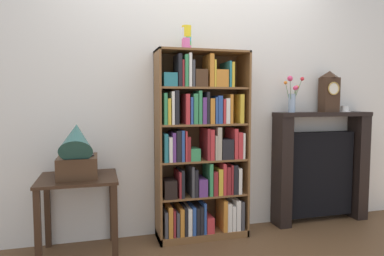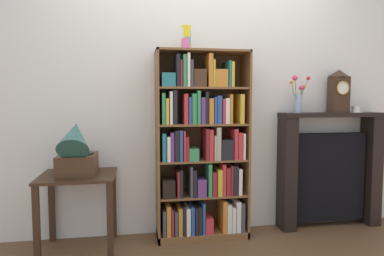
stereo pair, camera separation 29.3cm
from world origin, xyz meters
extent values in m
cube|color=brown|center=(0.00, 0.00, -0.01)|extent=(7.69, 6.40, 0.02)
cube|color=silver|center=(0.11, 0.33, 1.30)|extent=(4.69, 0.08, 2.60)
cube|color=brown|center=(-0.39, 0.14, 0.82)|extent=(0.02, 0.29, 1.63)
cube|color=brown|center=(0.39, 0.14, 0.82)|extent=(0.02, 0.29, 1.63)
cube|color=brown|center=(0.00, 0.29, 0.82)|extent=(0.80, 0.01, 1.63)
cube|color=brown|center=(0.00, 0.14, 1.62)|extent=(0.80, 0.29, 0.02)
cube|color=brown|center=(0.00, 0.14, 0.03)|extent=(0.80, 0.29, 0.06)
cube|color=#424247|center=(-0.34, 0.11, 0.17)|extent=(0.03, 0.21, 0.22)
cube|color=orange|center=(-0.31, 0.12, 0.19)|extent=(0.04, 0.22, 0.26)
cube|color=maroon|center=(-0.27, 0.13, 0.17)|extent=(0.02, 0.24, 0.23)
cube|color=#424247|center=(-0.24, 0.13, 0.16)|extent=(0.03, 0.24, 0.21)
cube|color=orange|center=(-0.21, 0.13, 0.18)|extent=(0.03, 0.25, 0.24)
cube|color=black|center=(-0.17, 0.13, 0.18)|extent=(0.02, 0.24, 0.25)
cube|color=white|center=(-0.14, 0.12, 0.18)|extent=(0.03, 0.22, 0.23)
cube|color=#2D519E|center=(-0.10, 0.12, 0.18)|extent=(0.03, 0.23, 0.24)
cube|color=black|center=(-0.07, 0.12, 0.18)|extent=(0.03, 0.22, 0.23)
cube|color=black|center=(-0.04, 0.13, 0.18)|extent=(0.03, 0.25, 0.24)
cube|color=#2D519E|center=(-0.01, 0.11, 0.19)|extent=(0.02, 0.21, 0.27)
cube|color=#C63338|center=(0.04, 0.12, 0.13)|extent=(0.07, 0.23, 0.14)
cube|color=orange|center=(0.18, 0.12, 0.20)|extent=(0.04, 0.22, 0.28)
cube|color=white|center=(0.22, 0.11, 0.18)|extent=(0.04, 0.20, 0.25)
cube|color=white|center=(0.26, 0.12, 0.17)|extent=(0.03, 0.23, 0.22)
cube|color=white|center=(0.30, 0.13, 0.19)|extent=(0.04, 0.24, 0.27)
cube|color=#424247|center=(0.34, 0.12, 0.19)|extent=(0.03, 0.23, 0.25)
cube|color=brown|center=(0.00, 0.14, 0.38)|extent=(0.76, 0.27, 0.02)
cube|color=black|center=(-0.30, 0.09, 0.47)|extent=(0.10, 0.17, 0.15)
cube|color=maroon|center=(-0.22, 0.12, 0.50)|extent=(0.02, 0.23, 0.22)
cube|color=black|center=(-0.20, 0.12, 0.51)|extent=(0.03, 0.23, 0.24)
cube|color=#424247|center=(-0.11, 0.12, 0.52)|extent=(0.02, 0.23, 0.26)
cube|color=black|center=(-0.08, 0.12, 0.50)|extent=(0.03, 0.22, 0.23)
cube|color=#663884|center=(-0.02, 0.11, 0.46)|extent=(0.08, 0.21, 0.15)
cube|color=#388E56|center=(0.05, 0.12, 0.53)|extent=(0.03, 0.22, 0.28)
cube|color=maroon|center=(0.09, 0.12, 0.49)|extent=(0.04, 0.22, 0.21)
cube|color=gold|center=(0.13, 0.12, 0.50)|extent=(0.04, 0.22, 0.23)
cube|color=#C63338|center=(0.17, 0.12, 0.52)|extent=(0.03, 0.23, 0.27)
cube|color=maroon|center=(0.21, 0.12, 0.51)|extent=(0.04, 0.22, 0.24)
cube|color=maroon|center=(0.24, 0.12, 0.52)|extent=(0.02, 0.22, 0.26)
cube|color=black|center=(0.27, 0.13, 0.52)|extent=(0.04, 0.24, 0.26)
cube|color=white|center=(0.31, 0.13, 0.50)|extent=(0.03, 0.25, 0.23)
cube|color=brown|center=(0.00, 0.14, 0.69)|extent=(0.76, 0.27, 0.02)
cube|color=teal|center=(-0.34, 0.12, 0.82)|extent=(0.03, 0.23, 0.23)
cube|color=white|center=(-0.30, 0.12, 0.80)|extent=(0.03, 0.22, 0.21)
cube|color=#663884|center=(-0.27, 0.11, 0.82)|extent=(0.03, 0.21, 0.24)
cube|color=black|center=(-0.23, 0.12, 0.83)|extent=(0.04, 0.23, 0.26)
cube|color=#2D519E|center=(-0.20, 0.11, 0.83)|extent=(0.02, 0.20, 0.26)
cube|color=#C63338|center=(-0.17, 0.13, 0.83)|extent=(0.02, 0.25, 0.25)
cube|color=maroon|center=(-0.15, 0.12, 0.80)|extent=(0.03, 0.24, 0.21)
cube|color=#388E56|center=(-0.09, 0.10, 0.75)|extent=(0.08, 0.19, 0.10)
cube|color=maroon|center=(0.02, 0.13, 0.83)|extent=(0.02, 0.25, 0.27)
cube|color=#C63338|center=(0.06, 0.13, 0.83)|extent=(0.03, 0.25, 0.26)
cube|color=#B2A893|center=(0.09, 0.13, 0.80)|extent=(0.02, 0.24, 0.21)
cube|color=#B2A893|center=(0.12, 0.13, 0.84)|extent=(0.04, 0.24, 0.28)
cube|color=black|center=(0.20, 0.10, 0.79)|extent=(0.10, 0.18, 0.17)
cube|color=#C63338|center=(0.27, 0.13, 0.83)|extent=(0.03, 0.24, 0.26)
cube|color=#C63338|center=(0.31, 0.13, 0.81)|extent=(0.04, 0.24, 0.23)
cube|color=white|center=(0.34, 0.13, 0.81)|extent=(0.02, 0.25, 0.23)
cube|color=brown|center=(0.00, 0.14, 1.00)|extent=(0.76, 0.27, 0.02)
cube|color=#388E56|center=(-0.34, 0.11, 1.14)|extent=(0.03, 0.20, 0.26)
cube|color=gold|center=(-0.31, 0.12, 1.12)|extent=(0.03, 0.23, 0.21)
cube|color=white|center=(-0.28, 0.12, 1.15)|extent=(0.02, 0.22, 0.27)
cube|color=black|center=(-0.25, 0.13, 1.15)|extent=(0.03, 0.24, 0.28)
cube|color=#C63338|center=(-0.16, 0.11, 1.14)|extent=(0.03, 0.20, 0.25)
cube|color=#2D519E|center=(-0.13, 0.13, 1.12)|extent=(0.02, 0.25, 0.22)
cube|color=#388E56|center=(-0.09, 0.11, 1.14)|extent=(0.04, 0.21, 0.25)
cube|color=#388E56|center=(-0.05, 0.11, 1.15)|extent=(0.03, 0.21, 0.28)
cube|color=#663884|center=(-0.01, 0.13, 1.12)|extent=(0.03, 0.25, 0.22)
cube|color=black|center=(0.02, 0.13, 1.14)|extent=(0.02, 0.25, 0.27)
cube|color=orange|center=(0.05, 0.13, 1.12)|extent=(0.04, 0.24, 0.22)
cube|color=#2D519E|center=(0.09, 0.12, 1.12)|extent=(0.02, 0.23, 0.23)
cube|color=#2D519E|center=(0.12, 0.11, 1.13)|extent=(0.04, 0.21, 0.24)
cube|color=#C63338|center=(0.16, 0.11, 1.11)|extent=(0.02, 0.20, 0.21)
cube|color=white|center=(0.19, 0.12, 1.12)|extent=(0.04, 0.23, 0.22)
cube|color=orange|center=(0.23, 0.11, 1.13)|extent=(0.02, 0.20, 0.25)
cube|color=gold|center=(0.32, 0.13, 1.13)|extent=(0.04, 0.24, 0.25)
cube|color=brown|center=(0.00, 0.14, 1.31)|extent=(0.76, 0.27, 0.02)
cube|color=teal|center=(-0.30, 0.11, 1.38)|extent=(0.11, 0.21, 0.11)
cube|color=black|center=(-0.22, 0.11, 1.45)|extent=(0.03, 0.21, 0.26)
cube|color=maroon|center=(-0.20, 0.12, 1.43)|extent=(0.02, 0.22, 0.22)
cube|color=#388E56|center=(-0.17, 0.12, 1.45)|extent=(0.03, 0.23, 0.26)
cube|color=white|center=(-0.14, 0.13, 1.46)|extent=(0.02, 0.24, 0.27)
cube|color=#424247|center=(-0.11, 0.12, 1.43)|extent=(0.02, 0.24, 0.22)
cube|color=#472D1C|center=(-0.04, 0.11, 1.39)|extent=(0.11, 0.22, 0.14)
cube|color=orange|center=(0.05, 0.12, 1.46)|extent=(0.04, 0.22, 0.27)
cube|color=gold|center=(0.08, 0.13, 1.43)|extent=(0.02, 0.24, 0.23)
cube|color=orange|center=(0.14, 0.10, 1.39)|extent=(0.11, 0.18, 0.15)
cube|color=teal|center=(0.21, 0.13, 1.43)|extent=(0.02, 0.25, 0.22)
cube|color=gold|center=(0.24, 0.11, 1.43)|extent=(0.02, 0.22, 0.21)
cylinder|color=pink|center=(-0.14, 0.12, 1.68)|extent=(0.08, 0.08, 0.10)
cylinder|color=orange|center=(-0.14, 0.12, 1.70)|extent=(0.08, 0.08, 0.10)
cylinder|color=green|center=(-0.14, 0.12, 1.71)|extent=(0.08, 0.08, 0.10)
cylinder|color=#28B2B7|center=(-0.14, 0.12, 1.73)|extent=(0.08, 0.08, 0.10)
cylinder|color=#28B2B7|center=(-0.14, 0.12, 1.75)|extent=(0.08, 0.08, 0.10)
cylinder|color=white|center=(-0.14, 0.12, 1.76)|extent=(0.08, 0.08, 0.10)
cylinder|color=yellow|center=(-0.14, 0.12, 1.78)|extent=(0.08, 0.08, 0.10)
cube|color=#382316|center=(-1.03, 0.03, 0.61)|extent=(0.58, 0.52, 0.02)
cube|color=#382316|center=(-1.29, -0.20, 0.30)|extent=(0.04, 0.04, 0.60)
cube|color=#382316|center=(-0.77, -0.20, 0.30)|extent=(0.04, 0.04, 0.60)
cube|color=#382316|center=(-1.29, 0.26, 0.30)|extent=(0.04, 0.04, 0.60)
cube|color=#382316|center=(-0.77, 0.26, 0.30)|extent=(0.04, 0.04, 0.60)
cube|color=#472D1C|center=(-1.03, 0.03, 0.70)|extent=(0.29, 0.33, 0.16)
cylinder|color=black|center=(-1.03, 0.03, 0.79)|extent=(0.25, 0.25, 0.01)
cylinder|color=#2D605B|center=(-1.03, -0.02, 0.81)|extent=(0.03, 0.03, 0.06)
cone|color=#2D605B|center=(-1.03, -0.07, 0.93)|extent=(0.24, 0.36, 0.36)
cube|color=black|center=(1.25, 0.18, 1.07)|extent=(0.99, 0.22, 0.04)
cube|color=black|center=(0.82, 0.18, 0.53)|extent=(0.12, 0.20, 1.05)
cube|color=black|center=(1.69, 0.18, 0.53)|extent=(0.12, 0.20, 1.05)
cube|color=black|center=(1.25, 0.22, 0.47)|extent=(0.71, 0.11, 0.84)
cube|color=#382316|center=(1.31, 0.18, 1.26)|extent=(0.16, 0.12, 0.34)
pyramid|color=#382316|center=(1.31, 0.18, 1.46)|extent=(0.16, 0.12, 0.07)
cylinder|color=silver|center=(1.31, 0.12, 1.32)|extent=(0.11, 0.01, 0.11)
torus|color=#B79347|center=(1.31, 0.12, 1.32)|extent=(0.13, 0.01, 0.13)
cylinder|color=#99B2D1|center=(0.90, 0.18, 1.18)|extent=(0.07, 0.07, 0.18)
cylinder|color=#4C753D|center=(0.93, 0.18, 1.22)|extent=(0.05, 0.01, 0.22)
sphere|color=orange|center=(0.95, 0.18, 1.33)|extent=(0.04, 0.04, 0.04)
cylinder|color=#4C753D|center=(0.88, 0.21, 1.24)|extent=(0.04, 0.05, 0.27)
sphere|color=orange|center=(0.86, 0.23, 1.38)|extent=(0.03, 0.03, 0.03)
cylinder|color=#4C753D|center=(0.87, 0.15, 1.26)|extent=(0.06, 0.07, 0.30)
sphere|color=#EA4275|center=(0.84, 0.12, 1.41)|extent=(0.05, 0.05, 0.05)
cylinder|color=#4C753D|center=(0.92, 0.17, 1.22)|extent=(0.01, 0.02, 0.21)
sphere|color=#EA4275|center=(0.92, 0.16, 1.32)|extent=(0.04, 0.04, 0.04)
cylinder|color=#4C753D|center=(0.93, 0.16, 1.26)|extent=(0.08, 0.08, 0.30)
sphere|color=red|center=(0.97, 0.12, 1.41)|extent=(0.04, 0.04, 0.04)
cylinder|color=#4C753D|center=(0.93, 0.17, 1.22)|extent=(0.03, 0.00, 0.22)
sphere|color=#EA4275|center=(0.94, 0.17, 1.33)|extent=(0.04, 0.04, 0.04)
cylinder|color=white|center=(1.50, 0.18, 1.10)|extent=(0.12, 0.12, 0.01)
cylinder|color=white|center=(1.50, 0.18, 1.13)|extent=(0.07, 0.07, 0.05)
torus|color=white|center=(1.54, 0.18, 1.13)|extent=(0.04, 0.01, 0.04)
camera|label=1|loc=(-0.87, -2.68, 1.21)|focal=31.76mm
camera|label=2|loc=(-0.58, -2.74, 1.21)|focal=31.76mm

